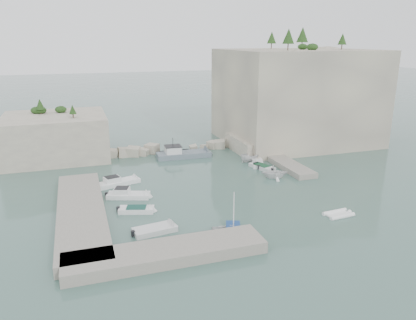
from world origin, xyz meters
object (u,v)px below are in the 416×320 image
object	(u,v)px
work_boat	(184,157)
tender_east_a	(274,178)
motorboat_c	(137,212)
motorboat_e	(155,232)
tender_east_b	(262,169)
tender_east_c	(258,165)
motorboat_b	(129,197)
motorboat_a	(119,185)
tender_east_d	(252,161)
rowboat	(233,234)
inflatable_dinghy	(338,216)

from	to	relation	value
work_boat	tender_east_a	bearing A→B (deg)	-54.10
work_boat	motorboat_c	bearing A→B (deg)	-116.58
motorboat_e	work_boat	xyz separation A→B (m)	(9.85, 25.40, 0.00)
motorboat_e	tender_east_b	distance (m)	24.97
tender_east_b	tender_east_c	xyz separation A→B (m)	(0.21, 1.91, 0.00)
motorboat_b	work_boat	size ratio (longest dim) A/B	0.59
motorboat_e	tender_east_b	size ratio (longest dim) A/B	1.02
motorboat_a	motorboat_e	bearing A→B (deg)	-99.55
motorboat_e	tender_east_c	xyz separation A→B (m)	(19.68, 17.54, 0.00)
motorboat_c	tender_east_d	xyz separation A→B (m)	(20.69, 14.13, 0.00)
tender_east_a	tender_east_c	bearing A→B (deg)	12.51
tender_east_b	tender_east_c	size ratio (longest dim) A/B	0.95
motorboat_a	rowboat	world-z (taller)	motorboat_a
motorboat_a	inflatable_dinghy	world-z (taller)	motorboat_a
rowboat	tender_east_c	distance (m)	23.81
motorboat_c	motorboat_a	distance (m)	9.85
rowboat	inflatable_dinghy	xyz separation A→B (m)	(12.73, 0.41, 0.00)
tender_east_b	tender_east_c	world-z (taller)	same
tender_east_c	tender_east_d	size ratio (longest dim) A/B	1.13
motorboat_c	tender_east_b	xyz separation A→B (m)	(20.48, 10.05, 0.00)
inflatable_dinghy	work_boat	world-z (taller)	work_boat
motorboat_c	tender_east_b	distance (m)	22.81
inflatable_dinghy	rowboat	bearing A→B (deg)	176.96
tender_east_c	work_boat	world-z (taller)	work_boat
motorboat_c	inflatable_dinghy	xyz separation A→B (m)	(21.19, -8.06, 0.00)
motorboat_c	tender_east_c	distance (m)	23.90
motorboat_b	rowboat	distance (m)	15.79
motorboat_c	motorboat_e	bearing A→B (deg)	-62.74
motorboat_a	inflatable_dinghy	bearing A→B (deg)	-55.60
inflatable_dinghy	tender_east_b	xyz separation A→B (m)	(-0.71, 18.11, 0.00)
tender_east_a	tender_east_d	distance (m)	8.48
motorboat_b	motorboat_a	distance (m)	5.15
tender_east_b	work_boat	bearing A→B (deg)	25.67
motorboat_e	tender_east_a	xyz separation A→B (m)	(19.31, 11.24, 0.00)
rowboat	tender_east_b	distance (m)	22.08
motorboat_e	motorboat_a	size ratio (longest dim) A/B	0.76
motorboat_e	inflatable_dinghy	bearing A→B (deg)	-15.35
tender_east_c	tender_east_d	world-z (taller)	tender_east_d
motorboat_c	inflatable_dinghy	bearing A→B (deg)	-3.76
rowboat	inflatable_dinghy	size ratio (longest dim) A/B	1.27
work_boat	motorboat_a	bearing A→B (deg)	-137.49
tender_east_a	tender_east_d	bearing A→B (deg)	13.38
rowboat	inflatable_dinghy	distance (m)	12.74
motorboat_e	inflatable_dinghy	xyz separation A→B (m)	(20.18, -2.48, 0.00)
rowboat	tender_east_a	world-z (taller)	tender_east_a
motorboat_c	tender_east_a	world-z (taller)	tender_east_a
motorboat_a	tender_east_b	world-z (taller)	motorboat_a
rowboat	tender_east_d	bearing A→B (deg)	-8.32
rowboat	tender_east_a	distance (m)	18.45
tender_east_a	tender_east_b	size ratio (longest dim) A/B	0.80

